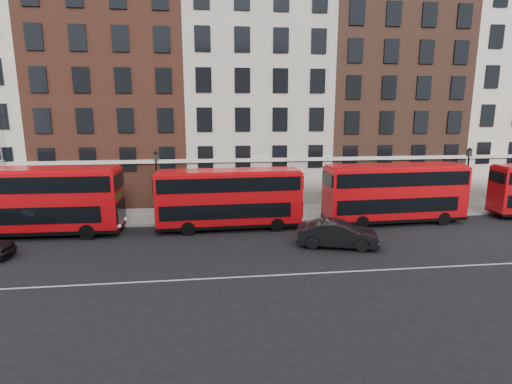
{
  "coord_description": "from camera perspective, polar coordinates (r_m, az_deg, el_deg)",
  "views": [
    {
      "loc": [
        -4.69,
        -21.16,
        8.45
      ],
      "look_at": [
        -1.45,
        5.0,
        3.0
      ],
      "focal_mm": 28.0,
      "sensor_mm": 36.0,
      "label": 1
    }
  ],
  "objects": [
    {
      "name": "ground",
      "position": [
        23.26,
        5.14,
        -9.67
      ],
      "size": [
        120.0,
        120.0,
        0.0
      ],
      "primitive_type": "plane",
      "color": "black",
      "rests_on": "ground"
    },
    {
      "name": "pavement",
      "position": [
        33.08,
        1.33,
        -2.99
      ],
      "size": [
        80.0,
        5.0,
        0.15
      ],
      "primitive_type": "cube",
      "color": "gray",
      "rests_on": "ground"
    },
    {
      "name": "kerb",
      "position": [
        30.7,
        2.01,
        -4.15
      ],
      "size": [
        80.0,
        0.3,
        0.16
      ],
      "primitive_type": "cube",
      "color": "gray",
      "rests_on": "ground"
    },
    {
      "name": "road_centre_line",
      "position": [
        21.46,
        6.28,
        -11.57
      ],
      "size": [
        70.0,
        0.12,
        0.01
      ],
      "primitive_type": "cube",
      "color": "white",
      "rests_on": "ground"
    },
    {
      "name": "building_terrace",
      "position": [
        39.33,
        -0.67,
        14.28
      ],
      "size": [
        64.0,
        11.95,
        22.0
      ],
      "color": "#B4AE9B",
      "rests_on": "ground"
    },
    {
      "name": "bus_a",
      "position": [
        30.63,
        -29.07,
        -1.0
      ],
      "size": [
        11.2,
        2.98,
        4.68
      ],
      "rotation": [
        0.0,
        0.0,
        -0.03
      ],
      "color": "red",
      "rests_on": "ground"
    },
    {
      "name": "bus_b",
      "position": [
        28.44,
        -3.95,
        -0.81
      ],
      "size": [
        10.32,
        2.74,
        4.31
      ],
      "rotation": [
        0.0,
        0.0,
        0.02
      ],
      "color": "red",
      "rests_on": "ground"
    },
    {
      "name": "bus_c",
      "position": [
        31.6,
        19.16,
        -0.02
      ],
      "size": [
        10.73,
        2.99,
        4.47
      ],
      "rotation": [
        0.0,
        0.0,
        0.04
      ],
      "color": "red",
      "rests_on": "ground"
    },
    {
      "name": "car_front",
      "position": [
        25.57,
        11.55,
        -5.9
      ],
      "size": [
        5.33,
        3.1,
        1.66
      ],
      "primitive_type": "imported",
      "rotation": [
        0.0,
        0.0,
        1.29
      ],
      "color": "black",
      "rests_on": "ground"
    },
    {
      "name": "lamp_post_left",
      "position": [
        30.83,
        -13.95,
        1.3
      ],
      "size": [
        0.44,
        0.44,
        5.33
      ],
      "color": "black",
      "rests_on": "pavement"
    },
    {
      "name": "lamp_post_right",
      "position": [
        37.23,
        27.9,
        2.02
      ],
      "size": [
        0.44,
        0.44,
        5.33
      ],
      "color": "black",
      "rests_on": "pavement"
    },
    {
      "name": "iron_railings",
      "position": [
        35.06,
        0.81,
        -1.18
      ],
      "size": [
        6.6,
        0.06,
        1.0
      ],
      "primitive_type": null,
      "color": "black",
      "rests_on": "pavement"
    }
  ]
}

